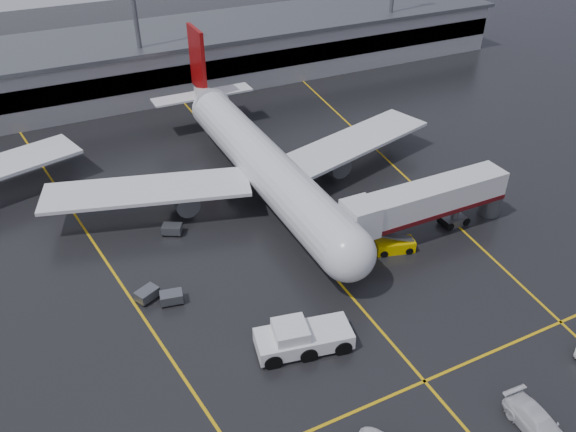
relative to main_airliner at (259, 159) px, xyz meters
name	(u,v)px	position (x,y,z in m)	size (l,w,h in m)	color
ground	(297,233)	(0.00, -9.70, -4.21)	(220.00, 220.00, 0.00)	black
apron_line_centre	(297,233)	(0.00, -9.70, -4.20)	(0.25, 90.00, 0.02)	gold
apron_line_stop	(425,381)	(0.00, -31.70, -4.20)	(60.00, 0.25, 0.02)	gold
apron_line_left	(87,232)	(-20.00, 0.30, -4.20)	(0.25, 70.00, 0.02)	gold
apron_line_right	(385,158)	(18.00, 0.30, -4.20)	(0.25, 70.00, 0.02)	gold
terminal	(165,59)	(0.00, 38.23, 0.11)	(122.00, 19.00, 8.60)	gray
light_mast_mid	(134,7)	(-5.00, 32.30, 10.27)	(3.00, 1.20, 25.45)	#595B60
main_airliner	(259,159)	(0.00, 0.00, 0.00)	(48.80, 45.60, 14.10)	silver
jet_bridge	(427,203)	(11.87, -15.70, -0.28)	(19.90, 3.40, 6.05)	silver
pushback_tractor	(301,338)	(-7.04, -24.35, -3.09)	(8.34, 4.76, 2.81)	silver
belt_loader	(394,246)	(7.52, -16.78, -3.59)	(4.27, 2.73, 2.51)	#DEB700
service_van_b	(539,425)	(4.33, -38.85, -3.39)	(2.31, 5.67, 1.65)	silver
baggage_cart_a	(171,297)	(-15.00, -14.33, -3.58)	(2.22, 1.67, 1.12)	#595B60
baggage_cart_b	(147,294)	(-16.85, -12.93, -3.58)	(2.37, 2.04, 1.12)	#595B60
baggage_cart_c	(172,229)	(-11.85, -4.01, -3.58)	(2.38, 2.12, 1.12)	#595B60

